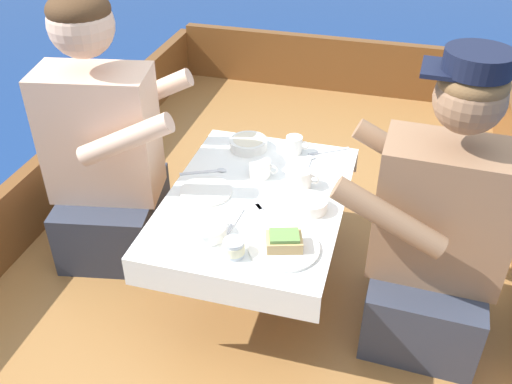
{
  "coord_description": "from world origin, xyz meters",
  "views": [
    {
      "loc": [
        0.43,
        -1.58,
        1.81
      ],
      "look_at": [
        0.0,
        -0.03,
        0.7
      ],
      "focal_mm": 40.0,
      "sensor_mm": 36.0,
      "label": 1
    }
  ],
  "objects_px": {
    "coffee_cup_port": "(302,178)",
    "tin_can": "(234,248)",
    "person_starboard": "(436,235)",
    "coffee_cup_center": "(294,144)",
    "coffee_cup_starboard": "(260,168)",
    "sandwich": "(284,241)",
    "person_port": "(105,154)"
  },
  "relations": [
    {
      "from": "coffee_cup_port",
      "to": "tin_can",
      "type": "xyz_separation_m",
      "value": [
        -0.12,
        -0.42,
        -0.01
      ]
    },
    {
      "from": "sandwich",
      "to": "tin_can",
      "type": "relative_size",
      "value": 1.89
    },
    {
      "from": "person_starboard",
      "to": "coffee_cup_starboard",
      "type": "height_order",
      "value": "person_starboard"
    },
    {
      "from": "person_starboard",
      "to": "coffee_cup_starboard",
      "type": "distance_m",
      "value": 0.65
    },
    {
      "from": "person_starboard",
      "to": "sandwich",
      "type": "bearing_deg",
      "value": 24.51
    },
    {
      "from": "person_port",
      "to": "coffee_cup_starboard",
      "type": "bearing_deg",
      "value": -3.87
    },
    {
      "from": "person_starboard",
      "to": "tin_can",
      "type": "relative_size",
      "value": 14.85
    },
    {
      "from": "coffee_cup_starboard",
      "to": "tin_can",
      "type": "relative_size",
      "value": 1.59
    },
    {
      "from": "sandwich",
      "to": "coffee_cup_starboard",
      "type": "relative_size",
      "value": 1.19
    },
    {
      "from": "sandwich",
      "to": "coffee_cup_center",
      "type": "xyz_separation_m",
      "value": [
        -0.09,
        0.57,
        0.0
      ]
    },
    {
      "from": "coffee_cup_center",
      "to": "tin_can",
      "type": "height_order",
      "value": "coffee_cup_center"
    },
    {
      "from": "tin_can",
      "to": "coffee_cup_center",
      "type": "bearing_deg",
      "value": 85.85
    },
    {
      "from": "person_starboard",
      "to": "tin_can",
      "type": "height_order",
      "value": "person_starboard"
    },
    {
      "from": "coffee_cup_center",
      "to": "coffee_cup_port",
      "type": "bearing_deg",
      "value": -71.37
    },
    {
      "from": "tin_can",
      "to": "sandwich",
      "type": "bearing_deg",
      "value": 25.62
    },
    {
      "from": "coffee_cup_port",
      "to": "coffee_cup_starboard",
      "type": "xyz_separation_m",
      "value": [
        -0.16,
        0.03,
        -0.0
      ]
    },
    {
      "from": "sandwich",
      "to": "coffee_cup_starboard",
      "type": "xyz_separation_m",
      "value": [
        -0.18,
        0.38,
        -0.0
      ]
    },
    {
      "from": "sandwich",
      "to": "coffee_cup_port",
      "type": "xyz_separation_m",
      "value": [
        -0.02,
        0.35,
        0.0
      ]
    },
    {
      "from": "person_starboard",
      "to": "coffee_cup_center",
      "type": "xyz_separation_m",
      "value": [
        -0.54,
        0.39,
        0.03
      ]
    },
    {
      "from": "coffee_cup_center",
      "to": "tin_can",
      "type": "distance_m",
      "value": 0.64
    },
    {
      "from": "person_starboard",
      "to": "sandwich",
      "type": "height_order",
      "value": "person_starboard"
    },
    {
      "from": "coffee_cup_port",
      "to": "tin_can",
      "type": "bearing_deg",
      "value": -106.07
    },
    {
      "from": "coffee_cup_port",
      "to": "tin_can",
      "type": "relative_size",
      "value": 1.49
    },
    {
      "from": "sandwich",
      "to": "tin_can",
      "type": "bearing_deg",
      "value": -154.38
    },
    {
      "from": "person_port",
      "to": "person_starboard",
      "type": "relative_size",
      "value": 1.03
    },
    {
      "from": "person_port",
      "to": "sandwich",
      "type": "relative_size",
      "value": 8.05
    },
    {
      "from": "person_port",
      "to": "coffee_cup_center",
      "type": "height_order",
      "value": "person_port"
    },
    {
      "from": "sandwich",
      "to": "coffee_cup_center",
      "type": "bearing_deg",
      "value": 99.2
    },
    {
      "from": "coffee_cup_starboard",
      "to": "coffee_cup_port",
      "type": "bearing_deg",
      "value": -10.07
    },
    {
      "from": "person_port",
      "to": "person_starboard",
      "type": "xyz_separation_m",
      "value": [
        1.2,
        -0.13,
        -0.03
      ]
    },
    {
      "from": "person_starboard",
      "to": "tin_can",
      "type": "distance_m",
      "value": 0.64
    },
    {
      "from": "coffee_cup_center",
      "to": "coffee_cup_starboard",
      "type": "bearing_deg",
      "value": -113.79
    }
  ]
}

